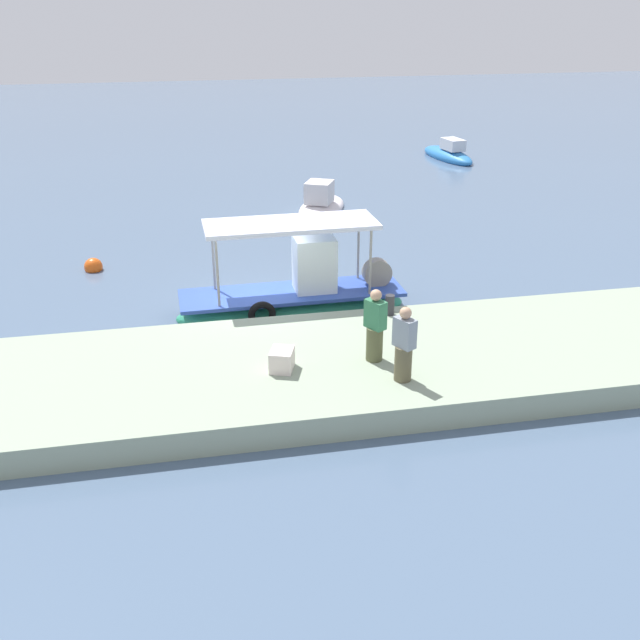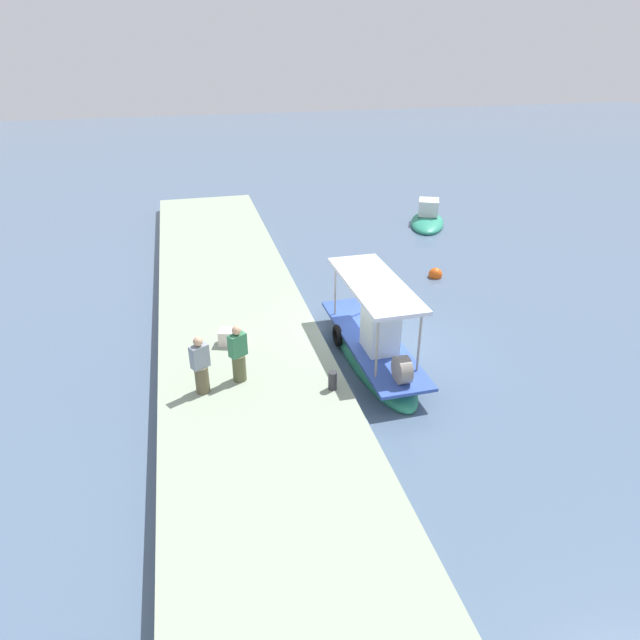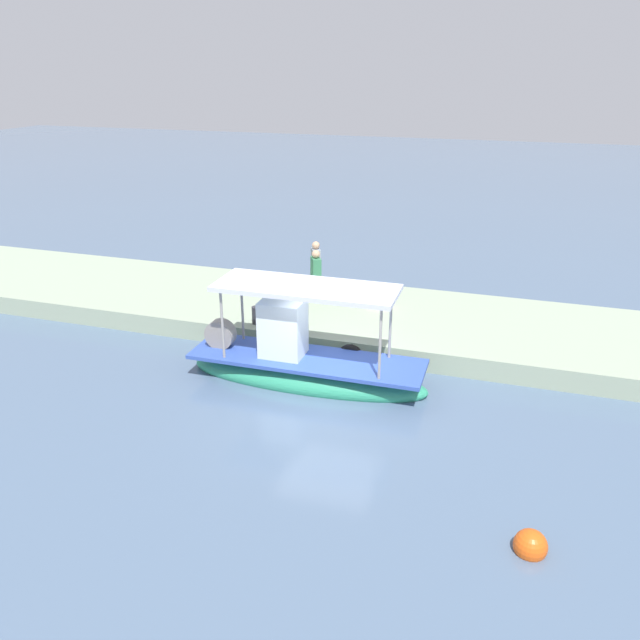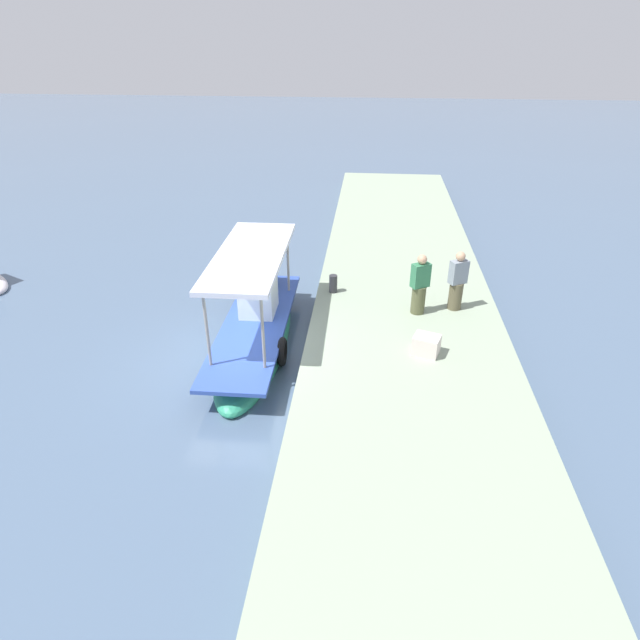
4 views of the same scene
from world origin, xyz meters
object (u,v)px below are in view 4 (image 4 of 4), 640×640
Objects in this scene: main_fishing_boat at (256,327)px; fisherman_by_crate at (457,283)px; cargo_crate at (426,345)px; mooring_bollard at (333,284)px; fisherman_near_bollard at (419,287)px.

fisherman_by_crate is at bearing -75.26° from main_fishing_boat.
cargo_crate is at bearing -103.59° from main_fishing_boat.
fisherman_by_crate is at bearing -101.87° from mooring_bollard.
fisherman_by_crate is 3.17× the size of mooring_bollard.
mooring_bollard is at bearing 66.01° from fisherman_near_bollard.
main_fishing_boat is 3.81× the size of fisherman_by_crate.
fisherman_near_bollard is 2.68m from mooring_bollard.
main_fishing_boat is 10.58× the size of cargo_crate.
fisherman_by_crate is at bearing -21.56° from cargo_crate.
main_fishing_boat reaches higher than cargo_crate.
main_fishing_boat is 4.51m from cargo_crate.
main_fishing_boat is 4.52m from fisherman_near_bollard.
main_fishing_boat is 2.88m from mooring_bollard.
main_fishing_boat is 3.77× the size of fisherman_near_bollard.
main_fishing_boat reaches higher than fisherman_by_crate.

